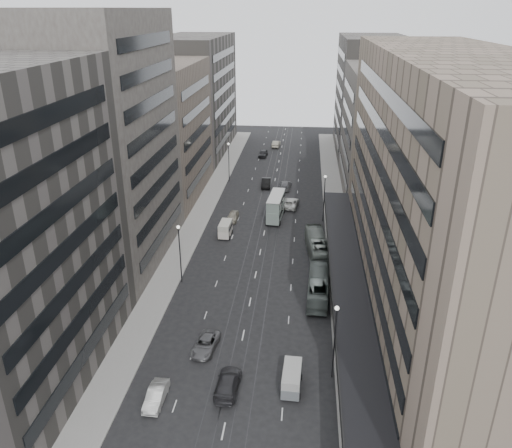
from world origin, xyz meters
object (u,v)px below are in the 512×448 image
at_px(bus_far, 317,246).
at_px(sedan_1, 156,396).
at_px(vw_microbus, 292,378).
at_px(bus_near, 318,286).
at_px(sedan_2, 205,344).
at_px(panel_van, 225,229).
at_px(double_decker, 276,206).

distance_m(bus_far, sedan_1, 35.45).
xyz_separation_m(bus_far, vw_microbus, (-2.78, -28.90, -0.28)).
xyz_separation_m(bus_far, sedan_1, (-15.31, -31.97, -0.81)).
xyz_separation_m(bus_near, sedan_1, (-15.31, -20.43, -0.75)).
height_order(bus_far, sedan_2, bus_far).
bearing_deg(panel_van, vw_microbus, -69.29).
relative_size(panel_van, sedan_2, 0.80).
height_order(bus_far, double_decker, double_decker).
height_order(double_decker, panel_van, double_decker).
xyz_separation_m(bus_far, panel_van, (-14.63, 5.27, -0.18)).
relative_size(sedan_1, sedan_2, 0.89).
bearing_deg(sedan_2, bus_far, 69.60).
bearing_deg(double_decker, sedan_1, -95.78).
relative_size(double_decker, sedan_2, 1.67).
xyz_separation_m(vw_microbus, panel_van, (-11.85, 34.17, 0.10)).
bearing_deg(bus_far, bus_near, 83.82).
height_order(vw_microbus, sedan_2, vw_microbus).
bearing_deg(sedan_1, sedan_2, 70.15).
height_order(bus_far, vw_microbus, bus_far).
bearing_deg(double_decker, bus_far, -57.84).
height_order(bus_near, panel_van, bus_near).
height_order(vw_microbus, sedan_1, vw_microbus).
relative_size(vw_microbus, panel_van, 1.08).
relative_size(bus_far, panel_van, 2.80).
bearing_deg(panel_van, bus_near, -47.39).
relative_size(vw_microbus, sedan_2, 0.86).
distance_m(vw_microbus, sedan_2, 10.74).
bearing_deg(bus_far, panel_van, -26.00).
height_order(sedan_1, sedan_2, sedan_1).
relative_size(bus_near, bus_far, 0.96).
relative_size(bus_far, double_decker, 1.35).
xyz_separation_m(sedan_1, sedan_2, (3.08, 8.14, -0.04)).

